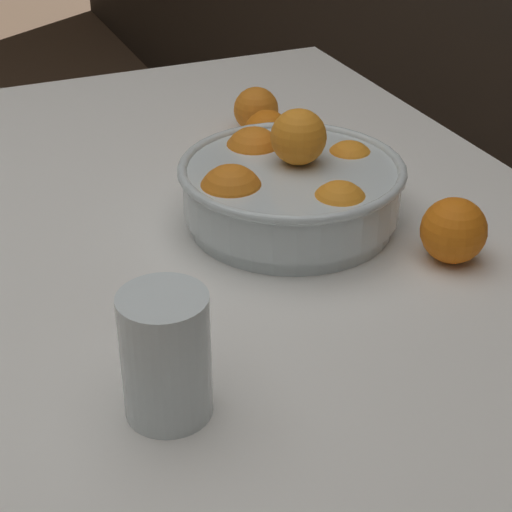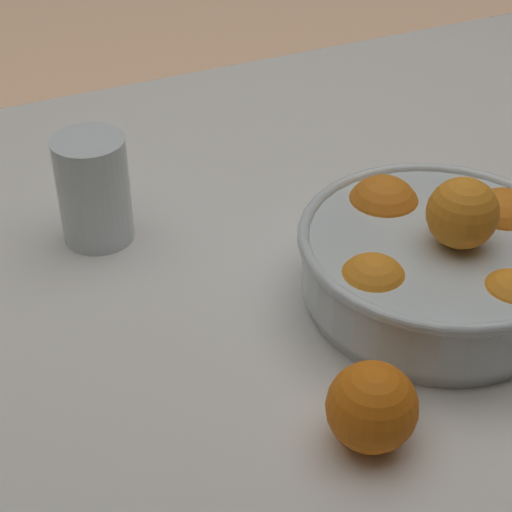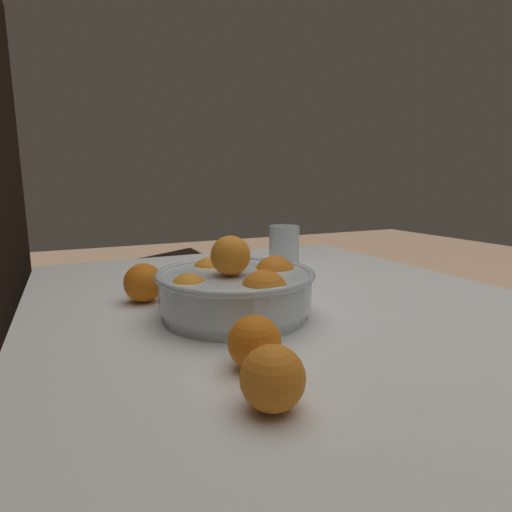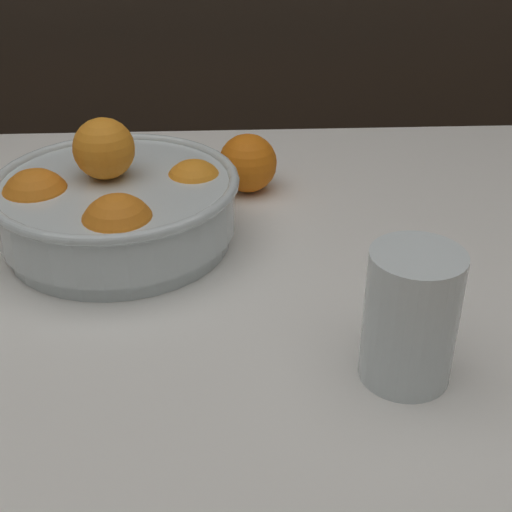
% 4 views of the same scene
% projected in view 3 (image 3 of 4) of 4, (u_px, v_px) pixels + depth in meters
% --- Properties ---
extents(dining_table, '(1.28, 0.98, 0.77)m').
position_uv_depth(dining_table, '(300.00, 346.00, 0.77)').
color(dining_table, white).
rests_on(dining_table, ground_plane).
extents(fruit_bowl, '(0.28, 0.28, 0.15)m').
position_uv_depth(fruit_bowl, '(237.00, 288.00, 0.71)').
color(fruit_bowl, silver).
rests_on(fruit_bowl, dining_table).
extents(juice_glass, '(0.08, 0.08, 0.12)m').
position_uv_depth(juice_glass, '(284.00, 250.00, 1.06)').
color(juice_glass, '#F4A314').
rests_on(juice_glass, dining_table).
extents(orange_loose_near_bowl, '(0.07, 0.07, 0.07)m').
position_uv_depth(orange_loose_near_bowl, '(273.00, 378.00, 0.41)').
color(orange_loose_near_bowl, orange).
rests_on(orange_loose_near_bowl, dining_table).
extents(orange_loose_front, '(0.08, 0.08, 0.08)m').
position_uv_depth(orange_loose_front, '(144.00, 283.00, 0.79)').
color(orange_loose_front, orange).
rests_on(orange_loose_front, dining_table).
extents(orange_loose_aside, '(0.07, 0.07, 0.07)m').
position_uv_depth(orange_loose_aside, '(254.00, 342.00, 0.51)').
color(orange_loose_aside, orange).
rests_on(orange_loose_aside, dining_table).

